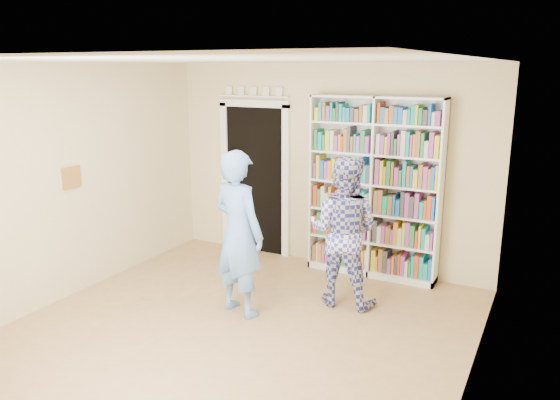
# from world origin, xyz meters

# --- Properties ---
(floor) EXTENTS (5.00, 5.00, 0.00)m
(floor) POSITION_xyz_m (0.00, 0.00, 0.00)
(floor) COLOR #9E744C
(floor) RESTS_ON ground
(ceiling) EXTENTS (5.00, 5.00, 0.00)m
(ceiling) POSITION_xyz_m (0.00, 0.00, 2.70)
(ceiling) COLOR white
(ceiling) RESTS_ON wall_back
(wall_back) EXTENTS (4.50, 0.00, 4.50)m
(wall_back) POSITION_xyz_m (0.00, 2.50, 1.35)
(wall_back) COLOR beige
(wall_back) RESTS_ON floor
(wall_left) EXTENTS (0.00, 5.00, 5.00)m
(wall_left) POSITION_xyz_m (-2.25, 0.00, 1.35)
(wall_left) COLOR beige
(wall_left) RESTS_ON floor
(wall_right) EXTENTS (0.00, 5.00, 5.00)m
(wall_right) POSITION_xyz_m (2.25, 0.00, 1.35)
(wall_right) COLOR beige
(wall_right) RESTS_ON floor
(bookshelf) EXTENTS (1.67, 0.31, 2.30)m
(bookshelf) POSITION_xyz_m (0.71, 2.34, 1.16)
(bookshelf) COLOR white
(bookshelf) RESTS_ON floor
(doorway) EXTENTS (1.10, 0.08, 2.43)m
(doorway) POSITION_xyz_m (-1.10, 2.48, 1.18)
(doorway) COLOR black
(doorway) RESTS_ON floor
(wall_art) EXTENTS (0.03, 0.25, 0.25)m
(wall_art) POSITION_xyz_m (-2.23, 0.20, 1.40)
(wall_art) COLOR brown
(wall_art) RESTS_ON wall_left
(man_blue) EXTENTS (0.75, 0.58, 1.81)m
(man_blue) POSITION_xyz_m (-0.21, 0.58, 0.91)
(man_blue) COLOR #6294DA
(man_blue) RESTS_ON floor
(man_plaid) EXTENTS (0.87, 0.69, 1.71)m
(man_plaid) POSITION_xyz_m (0.69, 1.33, 0.85)
(man_plaid) COLOR navy
(man_plaid) RESTS_ON floor
(paper_sheet) EXTENTS (0.20, 0.04, 0.29)m
(paper_sheet) POSITION_xyz_m (0.75, 1.17, 0.97)
(paper_sheet) COLOR white
(paper_sheet) RESTS_ON man_plaid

